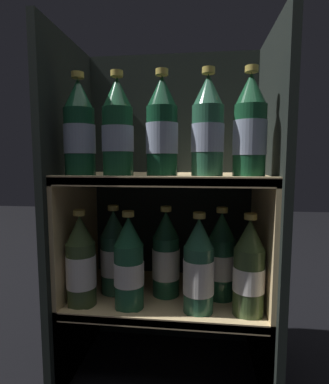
{
  "coord_description": "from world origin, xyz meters",
  "views": [
    {
      "loc": [
        0.09,
        -0.68,
        0.62
      ],
      "look_at": [
        0.0,
        0.11,
        0.54
      ],
      "focal_mm": 28.0,
      "sensor_mm": 36.0,
      "label": 1
    }
  ],
  "objects_px": {
    "bottle_upper_front_4": "(250,129)",
    "bottle_lower_back_1": "(167,256)",
    "bottle_upper_front_2": "(160,130)",
    "bottle_lower_front_2": "(199,269)",
    "bottle_lower_front_0": "(81,264)",
    "bottle_upper_front_1": "(118,130)",
    "bottle_upper_front_3": "(208,129)",
    "bottle_lower_back_0": "(114,254)",
    "bottle_lower_front_1": "(129,265)",
    "bottle_lower_back_2": "(221,258)",
    "bottle_lower_front_3": "(249,270)",
    "bottle_upper_front_0": "(79,131)"
  },
  "relations": [
    {
      "from": "bottle_lower_back_1",
      "to": "bottle_upper_front_1",
      "type": "bearing_deg",
      "value": -142.73
    },
    {
      "from": "bottle_upper_front_4",
      "to": "bottle_lower_back_1",
      "type": "xyz_separation_m",
      "value": [
        -0.21,
        0.09,
        -0.35
      ]
    },
    {
      "from": "bottle_lower_front_0",
      "to": "bottle_lower_back_2",
      "type": "height_order",
      "value": "same"
    },
    {
      "from": "bottle_lower_front_3",
      "to": "bottle_lower_back_0",
      "type": "bearing_deg",
      "value": 166.79
    },
    {
      "from": "bottle_lower_front_2",
      "to": "bottle_lower_back_2",
      "type": "distance_m",
      "value": 0.11
    },
    {
      "from": "bottle_upper_front_3",
      "to": "bottle_lower_front_3",
      "type": "xyz_separation_m",
      "value": [
        0.11,
        0.0,
        -0.34
      ]
    },
    {
      "from": "bottle_upper_front_4",
      "to": "bottle_upper_front_3",
      "type": "bearing_deg",
      "value": -180.0
    },
    {
      "from": "bottle_upper_front_0",
      "to": "bottle_lower_front_2",
      "type": "bearing_deg",
      "value": 0.0
    },
    {
      "from": "bottle_lower_front_1",
      "to": "bottle_lower_front_2",
      "type": "xyz_separation_m",
      "value": [
        0.18,
        0.0,
        -0.0
      ]
    },
    {
      "from": "bottle_upper_front_2",
      "to": "bottle_upper_front_1",
      "type": "bearing_deg",
      "value": 180.0
    },
    {
      "from": "bottle_upper_front_1",
      "to": "bottle_lower_front_0",
      "type": "xyz_separation_m",
      "value": [
        -0.11,
        -0.0,
        -0.35
      ]
    },
    {
      "from": "bottle_lower_back_0",
      "to": "bottle_upper_front_0",
      "type": "bearing_deg",
      "value": -123.8
    },
    {
      "from": "bottle_lower_front_1",
      "to": "bottle_lower_back_1",
      "type": "bearing_deg",
      "value": 43.87
    },
    {
      "from": "bottle_lower_front_3",
      "to": "bottle_lower_front_2",
      "type": "bearing_deg",
      "value": 180.0
    },
    {
      "from": "bottle_lower_back_1",
      "to": "bottle_lower_back_2",
      "type": "height_order",
      "value": "same"
    },
    {
      "from": "bottle_upper_front_2",
      "to": "bottle_lower_front_1",
      "type": "distance_m",
      "value": 0.35
    },
    {
      "from": "bottle_lower_front_2",
      "to": "bottle_lower_front_3",
      "type": "bearing_deg",
      "value": 0.0
    },
    {
      "from": "bottle_lower_front_1",
      "to": "bottle_lower_front_3",
      "type": "height_order",
      "value": "same"
    },
    {
      "from": "bottle_upper_front_4",
      "to": "bottle_lower_back_1",
      "type": "bearing_deg",
      "value": 157.18
    },
    {
      "from": "bottle_upper_front_0",
      "to": "bottle_upper_front_3",
      "type": "bearing_deg",
      "value": 0.0
    },
    {
      "from": "bottle_upper_front_2",
      "to": "bottle_lower_front_2",
      "type": "xyz_separation_m",
      "value": [
        0.1,
        0.0,
        -0.35
      ]
    },
    {
      "from": "bottle_upper_front_3",
      "to": "bottle_lower_front_0",
      "type": "xyz_separation_m",
      "value": [
        -0.33,
        0.0,
        -0.35
      ]
    },
    {
      "from": "bottle_lower_front_0",
      "to": "bottle_upper_front_3",
      "type": "bearing_deg",
      "value": -0.0
    },
    {
      "from": "bottle_upper_front_0",
      "to": "bottle_upper_front_2",
      "type": "relative_size",
      "value": 1.0
    },
    {
      "from": "bottle_lower_front_2",
      "to": "bottle_lower_back_0",
      "type": "bearing_deg",
      "value": 160.54
    },
    {
      "from": "bottle_upper_front_3",
      "to": "bottle_upper_front_4",
      "type": "relative_size",
      "value": 1.0
    },
    {
      "from": "bottle_lower_back_2",
      "to": "bottle_upper_front_4",
      "type": "bearing_deg",
      "value": -58.16
    },
    {
      "from": "bottle_lower_front_3",
      "to": "bottle_lower_back_1",
      "type": "height_order",
      "value": "same"
    },
    {
      "from": "bottle_lower_front_1",
      "to": "bottle_lower_back_1",
      "type": "distance_m",
      "value": 0.12
    },
    {
      "from": "bottle_lower_back_0",
      "to": "bottle_lower_back_1",
      "type": "xyz_separation_m",
      "value": [
        0.16,
        0.0,
        -0.0
      ]
    },
    {
      "from": "bottle_upper_front_3",
      "to": "bottle_lower_back_2",
      "type": "bearing_deg",
      "value": 62.68
    },
    {
      "from": "bottle_upper_front_2",
      "to": "bottle_lower_back_2",
      "type": "xyz_separation_m",
      "value": [
        0.16,
        0.09,
        -0.34
      ]
    },
    {
      "from": "bottle_upper_front_1",
      "to": "bottle_upper_front_2",
      "type": "height_order",
      "value": "same"
    },
    {
      "from": "bottle_upper_front_0",
      "to": "bottle_upper_front_4",
      "type": "height_order",
      "value": "same"
    },
    {
      "from": "bottle_lower_back_1",
      "to": "bottle_lower_front_1",
      "type": "bearing_deg",
      "value": -136.13
    },
    {
      "from": "bottle_upper_front_3",
      "to": "bottle_lower_back_0",
      "type": "bearing_deg",
      "value": 161.73
    },
    {
      "from": "bottle_upper_front_3",
      "to": "bottle_lower_front_2",
      "type": "relative_size",
      "value": 1.0
    },
    {
      "from": "bottle_upper_front_1",
      "to": "bottle_upper_front_4",
      "type": "distance_m",
      "value": 0.32
    },
    {
      "from": "bottle_upper_front_3",
      "to": "bottle_lower_front_2",
      "type": "distance_m",
      "value": 0.35
    },
    {
      "from": "bottle_upper_front_4",
      "to": "bottle_lower_front_2",
      "type": "relative_size",
      "value": 1.0
    },
    {
      "from": "bottle_lower_back_0",
      "to": "bottle_lower_back_2",
      "type": "relative_size",
      "value": 1.0
    },
    {
      "from": "bottle_upper_front_2",
      "to": "bottle_lower_front_3",
      "type": "height_order",
      "value": "bottle_upper_front_2"
    },
    {
      "from": "bottle_upper_front_4",
      "to": "bottle_lower_back_2",
      "type": "relative_size",
      "value": 1.0
    },
    {
      "from": "bottle_lower_front_2",
      "to": "bottle_lower_back_2",
      "type": "bearing_deg",
      "value": 54.43
    },
    {
      "from": "bottle_upper_front_3",
      "to": "bottle_lower_back_0",
      "type": "height_order",
      "value": "bottle_upper_front_3"
    },
    {
      "from": "bottle_lower_front_0",
      "to": "bottle_lower_front_2",
      "type": "height_order",
      "value": "same"
    },
    {
      "from": "bottle_upper_front_1",
      "to": "bottle_lower_front_0",
      "type": "distance_m",
      "value": 0.36
    },
    {
      "from": "bottle_upper_front_3",
      "to": "bottle_lower_back_1",
      "type": "height_order",
      "value": "bottle_upper_front_3"
    },
    {
      "from": "bottle_lower_front_2",
      "to": "bottle_upper_front_4",
      "type": "bearing_deg",
      "value": 0.0
    },
    {
      "from": "bottle_upper_front_3",
      "to": "bottle_lower_front_1",
      "type": "xyz_separation_m",
      "value": [
        -0.2,
        0.0,
        -0.34
      ]
    }
  ]
}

